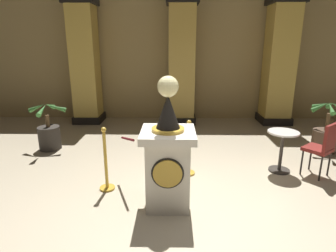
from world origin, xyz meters
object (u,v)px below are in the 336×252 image
Objects in this scene: potted_palm_right at (325,135)px; cafe_table at (282,146)px; stanchion_far at (106,168)px; stanchion_near at (188,156)px; cafe_chair_red at (323,145)px; potted_palm_left at (49,134)px; pedestal_clock at (168,158)px.

cafe_table is (-1.31, -1.04, 0.12)m from potted_palm_right.
cafe_table is (2.96, 0.71, 0.12)m from stanchion_far.
stanchion_far is (-1.31, -0.57, 0.02)m from stanchion_near.
potted_palm_right is 1.49× the size of cafe_table.
stanchion_near is 0.89× the size of potted_palm_right.
cafe_chair_red is (2.25, -0.06, 0.23)m from stanchion_near.
potted_palm_right is 1.68m from cafe_table.
stanchion_near is 1.32× the size of cafe_table.
potted_palm_left is at bearing 179.97° from potted_palm_right.
stanchion_near is 3.18m from potted_palm_left.
stanchion_near is at bearing -21.89° from potted_palm_left.
pedestal_clock is 1.12m from stanchion_far.
stanchion_far is 4.62m from potted_palm_right.
cafe_table is 0.78× the size of cafe_chair_red.
stanchion_far is 0.92× the size of potted_palm_right.
cafe_chair_red reaches higher than cafe_table.
pedestal_clock is 2.45× the size of cafe_table.
cafe_chair_red is (-0.72, -1.25, 0.22)m from potted_palm_right.
potted_palm_left reaches higher than stanchion_near.
pedestal_clock reaches higher than cafe_chair_red.
stanchion_far is (-0.97, 0.43, -0.36)m from pedestal_clock.
cafe_table is at bearing 29.82° from pedestal_clock.
pedestal_clock reaches higher than potted_palm_left.
stanchion_near is 1.67m from cafe_table.
pedestal_clock is 1.79× the size of stanchion_far.
potted_palm_right reaches higher than cafe_chair_red.
pedestal_clock reaches higher than potted_palm_right.
stanchion_far reaches higher than cafe_chair_red.
cafe_table is at bearing 160.85° from cafe_chair_red.
potted_palm_right reaches higher than cafe_table.
potted_palm_left is 1.09× the size of cafe_chair_red.
stanchion_near is at bearing -158.29° from potted_palm_right.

